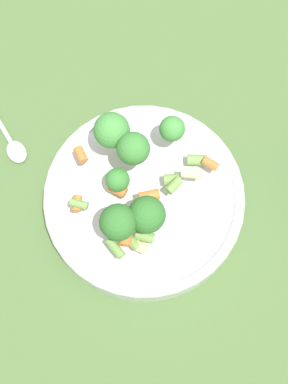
% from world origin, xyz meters
% --- Properties ---
extents(ground_plane, '(3.00, 3.00, 0.00)m').
position_xyz_m(ground_plane, '(0.00, 0.00, 0.00)').
color(ground_plane, '#4C6B38').
extents(bowl, '(0.26, 0.26, 0.05)m').
position_xyz_m(bowl, '(0.00, 0.00, 0.02)').
color(bowl, silver).
rests_on(bowl, ground_plane).
extents(pasta_salad, '(0.19, 0.18, 0.08)m').
position_xyz_m(pasta_salad, '(-0.01, 0.01, 0.09)').
color(pasta_salad, '#8CB766').
rests_on(pasta_salad, bowl).
extents(spoon, '(0.10, 0.13, 0.01)m').
position_xyz_m(spoon, '(-0.20, 0.09, 0.01)').
color(spoon, silver).
rests_on(spoon, ground_plane).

